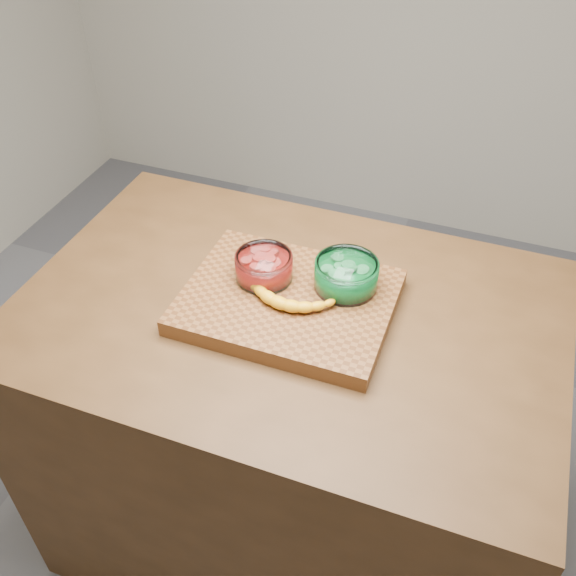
% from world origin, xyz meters
% --- Properties ---
extents(ground, '(3.50, 3.50, 0.00)m').
position_xyz_m(ground, '(0.00, 0.00, 0.00)').
color(ground, '#5C5C61').
rests_on(ground, ground).
extents(counter, '(1.20, 0.80, 0.90)m').
position_xyz_m(counter, '(0.00, 0.00, 0.45)').
color(counter, '#4A2E16').
rests_on(counter, ground).
extents(cutting_board, '(0.45, 0.35, 0.04)m').
position_xyz_m(cutting_board, '(0.00, 0.00, 0.92)').
color(cutting_board, brown).
rests_on(cutting_board, counter).
extents(bowl_red, '(0.13, 0.13, 0.06)m').
position_xyz_m(bowl_red, '(-0.07, 0.04, 0.97)').
color(bowl_red, white).
rests_on(bowl_red, cutting_board).
extents(bowl_green, '(0.14, 0.14, 0.07)m').
position_xyz_m(bowl_green, '(0.11, 0.07, 0.97)').
color(bowl_green, white).
rests_on(bowl_green, cutting_board).
extents(banana, '(0.24, 0.12, 0.03)m').
position_xyz_m(banana, '(0.00, -0.01, 0.96)').
color(banana, '#EEA515').
rests_on(banana, cutting_board).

